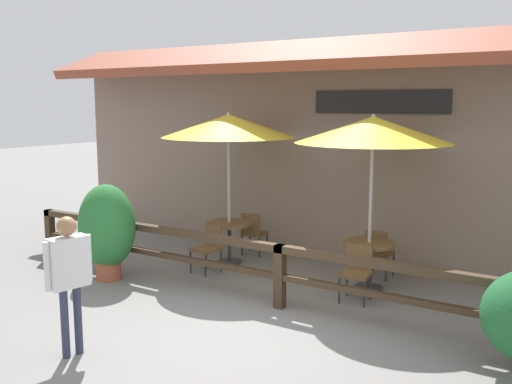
{
  "coord_description": "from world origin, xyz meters",
  "views": [
    {
      "loc": [
        3.99,
        -5.92,
        2.99
      ],
      "look_at": [
        -0.73,
        1.55,
        1.6
      ],
      "focal_mm": 40.0,
      "sensor_mm": 36.0,
      "label": 1
    }
  ],
  "objects_px": {
    "patio_umbrella_near": "(229,126)",
    "chair_near_wallside": "(253,231)",
    "chair_middle_wallside": "(378,251)",
    "dining_table_middle": "(369,252)",
    "chair_middle_streetside": "(357,270)",
    "pedestrian": "(69,267)",
    "potted_plant_broad_leaf": "(107,228)",
    "patio_umbrella_middle": "(373,130)",
    "dining_table_near": "(229,231)",
    "chair_near_streetside": "(208,246)"
  },
  "relations": [
    {
      "from": "dining_table_near",
      "to": "potted_plant_broad_leaf",
      "type": "relative_size",
      "value": 0.51
    },
    {
      "from": "chair_middle_streetside",
      "to": "chair_middle_wallside",
      "type": "bearing_deg",
      "value": 88.87
    },
    {
      "from": "dining_table_near",
      "to": "chair_near_streetside",
      "type": "xyz_separation_m",
      "value": [
        0.03,
        -0.7,
        -0.14
      ]
    },
    {
      "from": "chair_near_streetside",
      "to": "potted_plant_broad_leaf",
      "type": "relative_size",
      "value": 0.52
    },
    {
      "from": "patio_umbrella_middle",
      "to": "potted_plant_broad_leaf",
      "type": "relative_size",
      "value": 1.72
    },
    {
      "from": "dining_table_middle",
      "to": "pedestrian",
      "type": "bearing_deg",
      "value": -115.87
    },
    {
      "from": "dining_table_near",
      "to": "pedestrian",
      "type": "height_order",
      "value": "pedestrian"
    },
    {
      "from": "pedestrian",
      "to": "potted_plant_broad_leaf",
      "type": "bearing_deg",
      "value": -129.37
    },
    {
      "from": "patio_umbrella_near",
      "to": "chair_middle_wallside",
      "type": "distance_m",
      "value": 3.47
    },
    {
      "from": "chair_near_streetside",
      "to": "chair_near_wallside",
      "type": "relative_size",
      "value": 1.0
    },
    {
      "from": "dining_table_middle",
      "to": "patio_umbrella_middle",
      "type": "bearing_deg",
      "value": 126.87
    },
    {
      "from": "chair_near_streetside",
      "to": "chair_middle_wallside",
      "type": "xyz_separation_m",
      "value": [
        2.68,
        1.28,
        0.0
      ]
    },
    {
      "from": "chair_middle_streetside",
      "to": "chair_middle_wallside",
      "type": "height_order",
      "value": "same"
    },
    {
      "from": "chair_near_streetside",
      "to": "pedestrian",
      "type": "relative_size",
      "value": 0.5
    },
    {
      "from": "chair_near_streetside",
      "to": "pedestrian",
      "type": "height_order",
      "value": "pedestrian"
    },
    {
      "from": "chair_middle_wallside",
      "to": "pedestrian",
      "type": "distance_m",
      "value": 5.3
    },
    {
      "from": "dining_table_near",
      "to": "pedestrian",
      "type": "relative_size",
      "value": 0.5
    },
    {
      "from": "dining_table_middle",
      "to": "chair_middle_streetside",
      "type": "relative_size",
      "value": 0.99
    },
    {
      "from": "dining_table_middle",
      "to": "pedestrian",
      "type": "xyz_separation_m",
      "value": [
        -2.06,
        -4.25,
        0.47
      ]
    },
    {
      "from": "patio_umbrella_near",
      "to": "chair_near_wallside",
      "type": "bearing_deg",
      "value": 83.23
    },
    {
      "from": "patio_umbrella_near",
      "to": "patio_umbrella_middle",
      "type": "height_order",
      "value": "same"
    },
    {
      "from": "chair_near_streetside",
      "to": "chair_middle_wallside",
      "type": "bearing_deg",
      "value": 34.75
    },
    {
      "from": "chair_near_wallside",
      "to": "patio_umbrella_middle",
      "type": "distance_m",
      "value": 3.49
    },
    {
      "from": "chair_middle_streetside",
      "to": "potted_plant_broad_leaf",
      "type": "relative_size",
      "value": 0.52
    },
    {
      "from": "dining_table_near",
      "to": "chair_near_streetside",
      "type": "bearing_deg",
      "value": -87.16
    },
    {
      "from": "patio_umbrella_near",
      "to": "pedestrian",
      "type": "bearing_deg",
      "value": -80.48
    },
    {
      "from": "chair_near_streetside",
      "to": "pedestrian",
      "type": "xyz_separation_m",
      "value": [
        0.69,
        -3.59,
        0.61
      ]
    },
    {
      "from": "patio_umbrella_near",
      "to": "potted_plant_broad_leaf",
      "type": "xyz_separation_m",
      "value": [
        -1.15,
        -1.95,
        -1.67
      ]
    },
    {
      "from": "chair_near_wallside",
      "to": "chair_middle_wallside",
      "type": "distance_m",
      "value": 2.63
    },
    {
      "from": "patio_umbrella_near",
      "to": "chair_middle_streetside",
      "type": "xyz_separation_m",
      "value": [
        2.83,
        -0.67,
        -2.09
      ]
    },
    {
      "from": "chair_near_streetside",
      "to": "chair_middle_streetside",
      "type": "xyz_separation_m",
      "value": [
        2.8,
        0.03,
        0.0
      ]
    },
    {
      "from": "pedestrian",
      "to": "chair_middle_streetside",
      "type": "bearing_deg",
      "value": 161.72
    },
    {
      "from": "patio_umbrella_near",
      "to": "chair_near_wallside",
      "type": "distance_m",
      "value": 2.21
    },
    {
      "from": "dining_table_near",
      "to": "chair_middle_wallside",
      "type": "bearing_deg",
      "value": 12.12
    },
    {
      "from": "chair_near_wallside",
      "to": "chair_middle_streetside",
      "type": "bearing_deg",
      "value": 145.25
    },
    {
      "from": "potted_plant_broad_leaf",
      "to": "chair_middle_streetside",
      "type": "bearing_deg",
      "value": 17.88
    },
    {
      "from": "chair_middle_streetside",
      "to": "potted_plant_broad_leaf",
      "type": "height_order",
      "value": "potted_plant_broad_leaf"
    },
    {
      "from": "patio_umbrella_middle",
      "to": "dining_table_middle",
      "type": "height_order",
      "value": "patio_umbrella_middle"
    },
    {
      "from": "dining_table_near",
      "to": "patio_umbrella_middle",
      "type": "distance_m",
      "value": 3.4
    },
    {
      "from": "chair_near_streetside",
      "to": "dining_table_middle",
      "type": "distance_m",
      "value": 2.83
    },
    {
      "from": "dining_table_middle",
      "to": "potted_plant_broad_leaf",
      "type": "relative_size",
      "value": 0.51
    },
    {
      "from": "patio_umbrella_middle",
      "to": "potted_plant_broad_leaf",
      "type": "xyz_separation_m",
      "value": [
        -3.93,
        -1.91,
        -1.67
      ]
    },
    {
      "from": "patio_umbrella_middle",
      "to": "chair_middle_streetside",
      "type": "bearing_deg",
      "value": -85.41
    },
    {
      "from": "dining_table_middle",
      "to": "chair_middle_streetside",
      "type": "height_order",
      "value": "chair_middle_streetside"
    },
    {
      "from": "patio_umbrella_near",
      "to": "chair_middle_wallside",
      "type": "bearing_deg",
      "value": 12.12
    },
    {
      "from": "chair_middle_wallside",
      "to": "pedestrian",
      "type": "xyz_separation_m",
      "value": [
        -1.99,
        -4.88,
        0.61
      ]
    },
    {
      "from": "patio_umbrella_near",
      "to": "dining_table_near",
      "type": "bearing_deg",
      "value": 45.0
    },
    {
      "from": "chair_near_streetside",
      "to": "patio_umbrella_middle",
      "type": "xyz_separation_m",
      "value": [
        2.75,
        0.66,
        2.09
      ]
    },
    {
      "from": "chair_near_streetside",
      "to": "potted_plant_broad_leaf",
      "type": "height_order",
      "value": "potted_plant_broad_leaf"
    },
    {
      "from": "patio_umbrella_near",
      "to": "chair_middle_streetside",
      "type": "relative_size",
      "value": 3.32
    }
  ]
}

